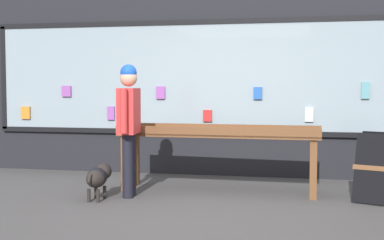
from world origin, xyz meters
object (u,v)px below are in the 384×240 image
person_browsing (129,119)px  sandwich_board_sign (378,166)px  display_table_main (218,138)px  small_dog (98,177)px

person_browsing → sandwich_board_sign: 3.22m
person_browsing → display_table_main: bearing=-68.6°
small_dog → sandwich_board_sign: sandwich_board_sign is taller
display_table_main → small_dog: size_ratio=4.49×
person_browsing → sandwich_board_sign: bearing=-87.9°
small_dog → sandwich_board_sign: bearing=-78.6°
sandwich_board_sign → small_dog: bearing=-148.6°
display_table_main → person_browsing: 1.25m
display_table_main → sandwich_board_sign: display_table_main is taller
sandwich_board_sign → person_browsing: bearing=-151.9°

